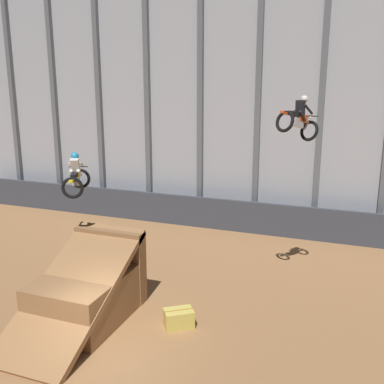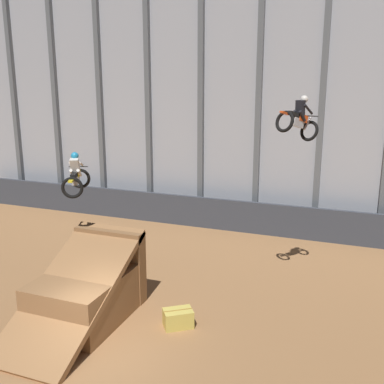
{
  "view_description": "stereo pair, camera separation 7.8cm",
  "coord_description": "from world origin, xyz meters",
  "px_view_note": "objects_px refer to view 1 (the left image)",
  "views": [
    {
      "loc": [
        6.44,
        -9.49,
        7.49
      ],
      "look_at": [
        0.54,
        6.17,
        3.39
      ],
      "focal_mm": 42.0,
      "sensor_mm": 36.0,
      "label": 1
    },
    {
      "loc": [
        6.51,
        -9.46,
        7.49
      ],
      "look_at": [
        0.54,
        6.17,
        3.39
      ],
      "focal_mm": 42.0,
      "sensor_mm": 36.0,
      "label": 2
    }
  ],
  "objects_px": {
    "hay_bale_trackside": "(179,318)",
    "dirt_ramp": "(90,289)",
    "rider_bike_right_air": "(299,120)",
    "rider_bike_left_air": "(76,177)"
  },
  "relations": [
    {
      "from": "rider_bike_right_air",
      "to": "hay_bale_trackside",
      "type": "xyz_separation_m",
      "value": [
        -2.87,
        -3.82,
        -5.99
      ]
    },
    {
      "from": "rider_bike_left_air",
      "to": "dirt_ramp",
      "type": "bearing_deg",
      "value": -71.77
    },
    {
      "from": "hay_bale_trackside",
      "to": "dirt_ramp",
      "type": "bearing_deg",
      "value": -172.81
    },
    {
      "from": "rider_bike_left_air",
      "to": "hay_bale_trackside",
      "type": "height_order",
      "value": "rider_bike_left_air"
    },
    {
      "from": "dirt_ramp",
      "to": "rider_bike_right_air",
      "type": "bearing_deg",
      "value": 35.67
    },
    {
      "from": "rider_bike_right_air",
      "to": "hay_bale_trackside",
      "type": "height_order",
      "value": "rider_bike_right_air"
    },
    {
      "from": "rider_bike_right_air",
      "to": "dirt_ramp",
      "type": "bearing_deg",
      "value": -114.06
    },
    {
      "from": "dirt_ramp",
      "to": "rider_bike_right_air",
      "type": "distance_m",
      "value": 8.97
    },
    {
      "from": "rider_bike_right_air",
      "to": "rider_bike_left_air",
      "type": "bearing_deg",
      "value": -127.15
    },
    {
      "from": "rider_bike_left_air",
      "to": "hay_bale_trackside",
      "type": "distance_m",
      "value": 5.88
    }
  ]
}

